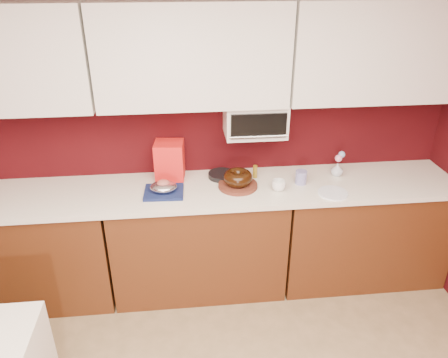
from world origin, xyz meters
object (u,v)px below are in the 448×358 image
Objects in this scene: pandoro_box at (170,160)px; blue_jar at (301,177)px; toaster_oven at (255,119)px; coffee_mug at (279,184)px; foil_ham_nest at (163,187)px; flower_vase at (337,169)px; bundt_cake at (238,178)px.

blue_jar is at bearing -6.06° from pandoro_box.
blue_jar is (0.99, -0.20, -0.10)m from pandoro_box.
toaster_oven reaches higher than coffee_mug.
foil_ham_nest is at bearing -177.29° from blue_jar.
pandoro_box is 1.01m from blue_jar.
pandoro_box is 1.31m from flower_vase.
pandoro_box is at bearing 176.71° from toaster_oven.
toaster_oven is 0.52m from coffee_mug.
blue_jar is (0.48, 0.01, -0.03)m from bundt_cake.
bundt_cake is at bearing -172.02° from flower_vase.
foil_ham_nest is (-0.70, -0.22, -0.42)m from toaster_oven.
bundt_cake is 0.73× the size of pandoro_box.
toaster_oven is 0.57m from blue_jar.
blue_jar is 0.33m from flower_vase.
toaster_oven is at bearing 2.27° from pandoro_box.
flower_vase reaches higher than foil_ham_nest.
bundt_cake is at bearing 164.37° from coffee_mug.
foil_ham_nest is at bearing -175.85° from bundt_cake.
toaster_oven is 4.58× the size of coffee_mug.
foil_ham_nest is 0.66× the size of pandoro_box.
blue_jar is (0.34, -0.17, -0.42)m from toaster_oven.
coffee_mug is at bearing -159.15° from flower_vase.
foil_ham_nest is at bearing -95.33° from pandoro_box.
flower_vase is at bearing 18.01° from blue_jar.
bundt_cake reaches higher than coffee_mug.
coffee_mug is (0.80, -0.29, -0.10)m from pandoro_box.
toaster_oven is 2.08× the size of bundt_cake.
bundt_cake is (-0.14, -0.18, -0.40)m from toaster_oven.
coffee_mug is 0.55m from flower_vase.
toaster_oven is 0.73m from pandoro_box.
flower_vase is at bearing -5.42° from toaster_oven.
pandoro_box reaches higher than bundt_cake.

